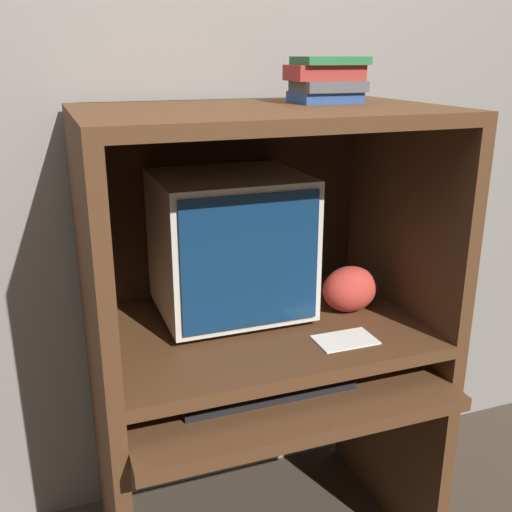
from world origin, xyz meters
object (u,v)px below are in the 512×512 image
keyboard (263,385)px  book_stack (326,80)px  crt_monitor (230,244)px  snack_bag (350,289)px  mouse (365,363)px

keyboard → book_stack: size_ratio=2.30×
crt_monitor → snack_bag: (0.34, -0.10, -0.15)m
keyboard → snack_bag: bearing=25.7°
crt_monitor → mouse: crt_monitor is taller
book_stack → crt_monitor: bearing=171.9°
crt_monitor → keyboard: 0.41m
keyboard → crt_monitor: bearing=90.5°
keyboard → book_stack: 0.85m
snack_bag → mouse: bearing=-99.3°
crt_monitor → keyboard: (0.00, -0.27, -0.32)m
keyboard → snack_bag: (0.34, 0.16, 0.17)m
crt_monitor → book_stack: 0.53m
crt_monitor → mouse: (0.32, -0.26, -0.31)m
crt_monitor → book_stack: book_stack is taller
mouse → snack_bag: 0.23m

